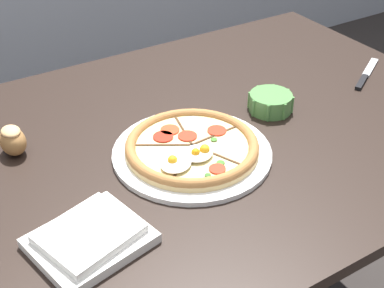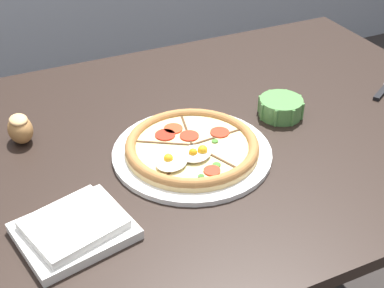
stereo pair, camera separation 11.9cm
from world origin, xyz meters
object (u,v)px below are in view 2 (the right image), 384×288
(napkin_folded, at_px, (74,229))
(bread_piece_mid, at_px, (20,128))
(dining_table, at_px, (208,160))
(ramekin_bowl, at_px, (281,107))
(pizza, at_px, (192,148))

(napkin_folded, distance_m, bread_piece_mid, 0.36)
(dining_table, bearing_deg, ramekin_bowl, -3.06)
(ramekin_bowl, xyz_separation_m, bread_piece_mid, (-0.61, 0.16, 0.01))
(dining_table, distance_m, pizza, 0.15)
(ramekin_bowl, relative_size, napkin_folded, 0.51)
(dining_table, relative_size, bread_piece_mid, 18.08)
(pizza, distance_m, napkin_folded, 0.34)
(pizza, bearing_deg, dining_table, 42.76)
(dining_table, bearing_deg, napkin_folded, -150.86)
(dining_table, relative_size, ramekin_bowl, 12.18)
(pizza, height_order, bread_piece_mid, bread_piece_mid)
(napkin_folded, height_order, bread_piece_mid, bread_piece_mid)
(dining_table, xyz_separation_m, pizza, (-0.08, -0.07, 0.11))
(pizza, height_order, ramekin_bowl, pizza)
(dining_table, xyz_separation_m, napkin_folded, (-0.38, -0.21, 0.10))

